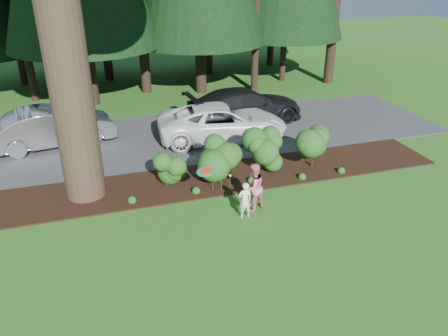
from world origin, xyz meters
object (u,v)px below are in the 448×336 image
Objects in this scene: car_dark_suv at (245,106)px; child at (245,200)px; car_silver_wagon at (53,127)px; car_white_suv at (222,122)px; adult at (253,187)px; frisbee at (206,171)px.

child is at bearing 153.88° from car_dark_suv.
child is (5.61, -7.44, -0.25)m from car_silver_wagon.
car_silver_wagon is at bearing 84.32° from car_white_suv.
car_silver_wagon is 3.12× the size of adult.
adult is (0.39, 0.34, 0.20)m from child.
child is at bearing -7.53° from frisbee.
adult is at bearing 7.14° from frisbee.
child is at bearing 174.77° from car_white_suv.
adult is (5.99, -7.10, -0.05)m from car_silver_wagon.
adult is (-0.78, -5.75, -0.01)m from car_white_suv.
frisbee reaches higher than car_dark_suv.
frisbee is at bearing 146.35° from car_dark_suv.
car_dark_suv is 8.22m from child.
car_dark_suv is at bearing -109.26° from child.
car_white_suv is at bearing -100.50° from child.
car_dark_suv is (8.36, 0.30, 0.00)m from car_silver_wagon.
adult is (-2.37, -7.40, -0.05)m from car_dark_suv.
frisbee is at bearing -7.20° from child.
adult is at bearing 177.88° from car_white_suv.
car_white_suv is at bearing 129.56° from car_dark_suv.
car_white_suv is 3.49× the size of adult.
car_silver_wagon is 6.91m from car_white_suv.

